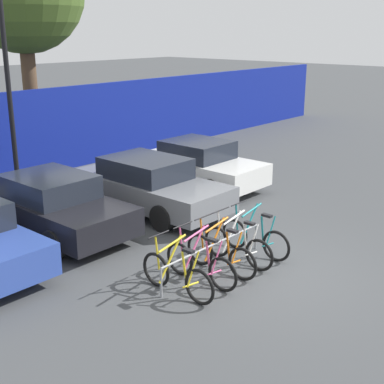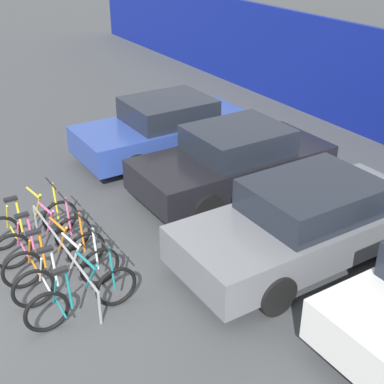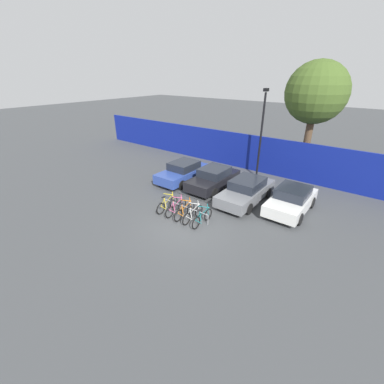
% 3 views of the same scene
% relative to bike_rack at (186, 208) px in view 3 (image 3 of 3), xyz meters
% --- Properties ---
extents(ground_plane, '(120.00, 120.00, 0.00)m').
position_rel_bike_rack_xyz_m(ground_plane, '(0.63, -0.68, -0.47)').
color(ground_plane, '#424447').
extents(hoarding_wall, '(36.00, 0.16, 2.75)m').
position_rel_bike_rack_xyz_m(hoarding_wall, '(0.63, 8.82, 0.90)').
color(hoarding_wall, navy).
rests_on(hoarding_wall, ground).
extents(bike_rack, '(2.94, 0.04, 0.57)m').
position_rel_bike_rack_xyz_m(bike_rack, '(0.00, 0.00, 0.00)').
color(bike_rack, gray).
rests_on(bike_rack, ground).
extents(bicycle_yellow, '(0.68, 1.71, 1.05)m').
position_rel_bike_rack_xyz_m(bicycle_yellow, '(-1.20, -0.15, -0.10)').
color(bicycle_yellow, black).
rests_on(bicycle_yellow, ground).
extents(bicycle_pink, '(0.68, 1.71, 1.05)m').
position_rel_bike_rack_xyz_m(bicycle_pink, '(-0.55, -0.15, -0.10)').
color(bicycle_pink, black).
rests_on(bicycle_pink, ground).
extents(bicycle_orange, '(0.68, 1.71, 1.05)m').
position_rel_bike_rack_xyz_m(bicycle_orange, '(0.05, -0.15, -0.10)').
color(bicycle_orange, black).
rests_on(bicycle_orange, ground).
extents(bicycle_white, '(0.68, 1.71, 1.05)m').
position_rel_bike_rack_xyz_m(bicycle_white, '(0.60, -0.15, -0.10)').
color(bicycle_white, black).
rests_on(bicycle_white, ground).
extents(bicycle_teal, '(0.68, 1.71, 1.05)m').
position_rel_bike_rack_xyz_m(bicycle_teal, '(1.20, -0.15, -0.10)').
color(bicycle_teal, black).
rests_on(bicycle_teal, ground).
extents(car_blue, '(1.91, 4.18, 1.40)m').
position_rel_bike_rack_xyz_m(car_blue, '(-3.26, 3.75, 0.22)').
color(car_blue, '#2D479E').
rests_on(car_blue, ground).
extents(car_black, '(1.91, 4.14, 1.40)m').
position_rel_bike_rack_xyz_m(car_black, '(-0.89, 4.03, 0.22)').
color(car_black, black).
rests_on(car_black, ground).
extents(car_grey, '(1.91, 4.48, 1.40)m').
position_rel_bike_rack_xyz_m(car_grey, '(1.73, 3.59, 0.22)').
color(car_grey, slate).
rests_on(car_grey, ground).
extents(car_white, '(1.91, 3.96, 1.40)m').
position_rel_bike_rack_xyz_m(car_white, '(4.26, 4.01, 0.22)').
color(car_white, silver).
rests_on(car_white, ground).
extents(lamp_post, '(0.24, 0.44, 6.13)m').
position_rel_bike_rack_xyz_m(lamp_post, '(0.49, 7.83, 2.94)').
color(lamp_post, black).
rests_on(lamp_post, ground).
extents(tree_behind_hoarding, '(4.17, 4.17, 7.89)m').
position_rel_bike_rack_xyz_m(tree_behind_hoarding, '(2.93, 10.62, 5.28)').
color(tree_behind_hoarding, brown).
rests_on(tree_behind_hoarding, ground).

